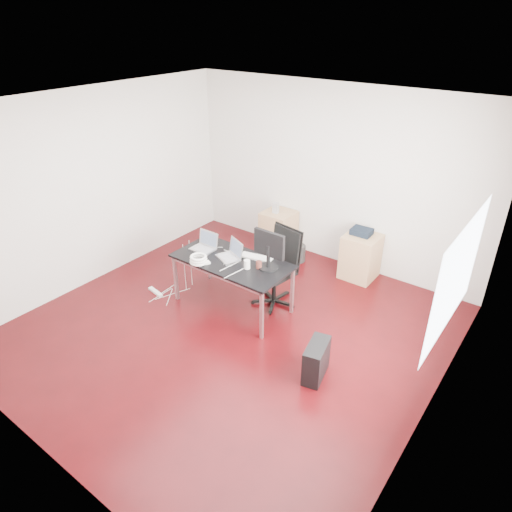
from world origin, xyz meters
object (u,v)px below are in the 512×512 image
Objects in this scene: desk at (232,264)px; office_chair at (279,263)px; filing_cabinet_left at (278,231)px; filing_cabinet_right at (360,257)px; pc_tower at (316,360)px.

desk is 1.48× the size of office_chair.
filing_cabinet_left is 1.00× the size of filing_cabinet_right.
office_chair is 1.62m from pc_tower.
desk reaches higher than pc_tower.
filing_cabinet_right is (0.63, 1.30, -0.26)m from office_chair.
filing_cabinet_right is at bearing 91.15° from pc_tower.
office_chair is at bearing 48.39° from desk.
desk is 1.78m from pc_tower.
pc_tower is at bearing -30.82° from office_chair.
filing_cabinet_left is at bearing 180.00° from filing_cabinet_right.
pc_tower is (1.64, -0.53, -0.46)m from desk.
filing_cabinet_right is 1.56× the size of pc_tower.
office_chair is 1.59m from filing_cabinet_left.
filing_cabinet_left is at bearing 133.55° from office_chair.
pc_tower is (0.57, -2.32, -0.13)m from filing_cabinet_right.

